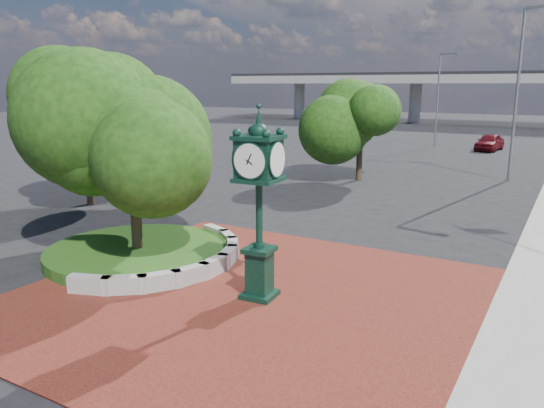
% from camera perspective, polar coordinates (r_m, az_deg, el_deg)
% --- Properties ---
extents(ground, '(200.00, 200.00, 0.00)m').
position_cam_1_polar(ground, '(15.78, -0.87, -8.78)').
color(ground, black).
rests_on(ground, ground).
extents(plaza, '(12.00, 12.00, 0.04)m').
position_cam_1_polar(plaza, '(14.99, -2.87, -9.92)').
color(plaza, maroon).
rests_on(plaza, ground).
extents(planter_wall, '(2.96, 6.77, 0.54)m').
position_cam_1_polar(planter_wall, '(17.16, -8.69, -6.17)').
color(planter_wall, '#9E9B93').
rests_on(planter_wall, ground).
extents(grass_bed, '(6.10, 6.10, 0.40)m').
position_cam_1_polar(grass_bed, '(18.64, -14.21, -5.10)').
color(grass_bed, '#204814').
rests_on(grass_bed, ground).
extents(overpass, '(90.00, 12.00, 7.50)m').
position_cam_1_polar(overpass, '(82.94, 25.39, 12.09)').
color(overpass, '#9E9B93').
rests_on(overpass, ground).
extents(tree_planter, '(5.20, 5.20, 6.33)m').
position_cam_1_polar(tree_planter, '(17.90, -14.82, 5.70)').
color(tree_planter, '#38281C').
rests_on(tree_planter, ground).
extents(tree_northwest, '(5.60, 5.60, 6.93)m').
position_cam_1_polar(tree_northwest, '(27.11, -19.52, 8.52)').
color(tree_northwest, '#38281C').
rests_on(tree_northwest, ground).
extents(tree_street, '(4.40, 4.40, 5.45)m').
position_cam_1_polar(tree_street, '(32.79, 9.50, 8.13)').
color(tree_street, '#38281C').
rests_on(tree_street, ground).
extents(post_clock, '(1.17, 1.17, 5.22)m').
position_cam_1_polar(post_clock, '(14.07, -1.40, 0.75)').
color(post_clock, black).
rests_on(post_clock, ground).
extents(parked_car, '(2.25, 4.57, 1.50)m').
position_cam_1_polar(parked_car, '(51.36, 22.37, 6.18)').
color(parked_car, '#5C0D14').
rests_on(parked_car, ground).
extents(street_lamp_near, '(2.24, 0.77, 10.14)m').
position_cam_1_polar(street_lamp_near, '(35.27, 25.33, 11.82)').
color(street_lamp_near, slate).
rests_on(street_lamp_near, ground).
extents(street_lamp_far, '(1.87, 0.69, 8.54)m').
position_cam_1_polar(street_lamp_far, '(52.54, 17.62, 11.33)').
color(street_lamp_far, slate).
rests_on(street_lamp_far, ground).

